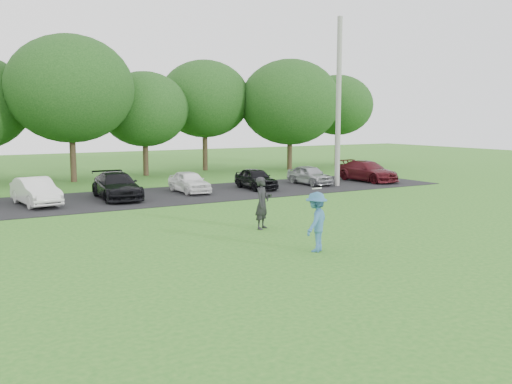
{
  "coord_description": "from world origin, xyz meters",
  "views": [
    {
      "loc": [
        -9.77,
        -13.12,
        3.83
      ],
      "look_at": [
        0.0,
        3.5,
        1.3
      ],
      "focal_mm": 40.0,
      "sensor_mm": 36.0,
      "label": 1
    }
  ],
  "objects": [
    {
      "name": "ground",
      "position": [
        0.0,
        0.0,
        0.0
      ],
      "size": [
        100.0,
        100.0,
        0.0
      ],
      "primitive_type": "plane",
      "color": "#286E1F",
      "rests_on": "ground"
    },
    {
      "name": "parking_lot",
      "position": [
        0.0,
        13.0,
        0.01
      ],
      "size": [
        32.0,
        6.5,
        0.03
      ],
      "primitive_type": "cube",
      "color": "black",
      "rests_on": "ground"
    },
    {
      "name": "utility_pole",
      "position": [
        10.22,
        11.92,
        4.62
      ],
      "size": [
        0.28,
        0.28,
        9.25
      ],
      "primitive_type": "cylinder",
      "color": "#969591",
      "rests_on": "ground"
    },
    {
      "name": "frisbee_player",
      "position": [
        -0.15,
        -0.16,
        0.86
      ],
      "size": [
        1.28,
        1.15,
        1.89
      ],
      "color": "teal",
      "rests_on": "ground"
    },
    {
      "name": "camera_bystander",
      "position": [
        0.24,
        3.49,
        0.9
      ],
      "size": [
        0.79,
        0.73,
        1.8
      ],
      "color": "black",
      "rests_on": "ground"
    },
    {
      "name": "parked_cars",
      "position": [
        -1.05,
        13.07,
        0.62
      ],
      "size": [
        28.59,
        5.0,
        1.24
      ],
      "color": "slate",
      "rests_on": "parking_lot"
    },
    {
      "name": "tree_row",
      "position": [
        1.51,
        22.76,
        4.91
      ],
      "size": [
        42.39,
        9.85,
        8.64
      ],
      "color": "#38281C",
      "rests_on": "ground"
    }
  ]
}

